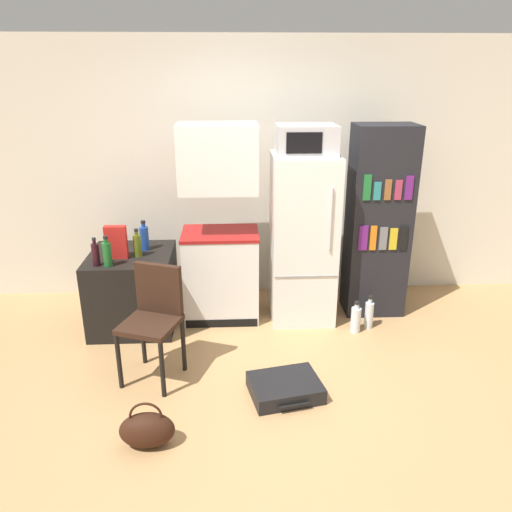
% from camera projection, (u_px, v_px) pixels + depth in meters
% --- Properties ---
extents(ground_plane, '(24.00, 24.00, 0.00)m').
position_uv_depth(ground_plane, '(288.00, 396.00, 3.75)').
color(ground_plane, tan).
extents(wall_back, '(6.40, 0.10, 2.62)m').
position_uv_depth(wall_back, '(289.00, 171.00, 5.16)').
color(wall_back, silver).
rests_on(wall_back, ground_plane).
extents(side_table, '(0.76, 0.78, 0.71)m').
position_uv_depth(side_table, '(133.00, 289.00, 4.70)').
color(side_table, black).
rests_on(side_table, ground_plane).
extents(kitchen_hutch, '(0.72, 0.52, 1.86)m').
position_uv_depth(kitchen_hutch, '(220.00, 234.00, 4.68)').
color(kitchen_hutch, white).
rests_on(kitchen_hutch, ground_plane).
extents(refrigerator, '(0.59, 0.61, 1.59)m').
position_uv_depth(refrigerator, '(303.00, 239.00, 4.70)').
color(refrigerator, white).
rests_on(refrigerator, ground_plane).
extents(microwave, '(0.52, 0.40, 0.26)m').
position_uv_depth(microwave, '(306.00, 140.00, 4.37)').
color(microwave, '#B7B7BC').
rests_on(microwave, refrigerator).
extents(bookshelf, '(0.57, 0.41, 1.84)m').
position_uv_depth(bookshelf, '(378.00, 223.00, 4.78)').
color(bookshelf, black).
rests_on(bookshelf, ground_plane).
extents(bottle_wine_dark, '(0.06, 0.06, 0.25)m').
position_uv_depth(bottle_wine_dark, '(96.00, 254.00, 4.27)').
color(bottle_wine_dark, black).
rests_on(bottle_wine_dark, side_table).
extents(bottle_blue_soda, '(0.08, 0.08, 0.28)m').
position_uv_depth(bottle_blue_soda, '(144.00, 238.00, 4.64)').
color(bottle_blue_soda, '#1E47A3').
rests_on(bottle_blue_soda, side_table).
extents(bottle_green_tall, '(0.08, 0.08, 0.27)m').
position_uv_depth(bottle_green_tall, '(107.00, 253.00, 4.26)').
color(bottle_green_tall, '#1E6028').
rests_on(bottle_green_tall, side_table).
extents(bottle_olive_oil, '(0.07, 0.07, 0.26)m').
position_uv_depth(bottle_olive_oil, '(137.00, 245.00, 4.48)').
color(bottle_olive_oil, '#566619').
rests_on(bottle_olive_oil, side_table).
extents(cereal_box, '(0.19, 0.07, 0.30)m').
position_uv_depth(cereal_box, '(116.00, 242.00, 4.42)').
color(cereal_box, red).
rests_on(cereal_box, side_table).
extents(chair, '(0.51, 0.51, 0.91)m').
position_uv_depth(chair, '(154.00, 312.00, 3.85)').
color(chair, black).
rests_on(chair, ground_plane).
extents(suitcase_large_flat, '(0.59, 0.50, 0.12)m').
position_uv_depth(suitcase_large_flat, '(285.00, 388.00, 3.75)').
color(suitcase_large_flat, black).
rests_on(suitcase_large_flat, ground_plane).
extents(handbag, '(0.36, 0.20, 0.33)m').
position_uv_depth(handbag, '(147.00, 430.00, 3.22)').
color(handbag, '#33190F').
rests_on(handbag, ground_plane).
extents(water_bottle_front, '(0.09, 0.09, 0.31)m').
position_uv_depth(water_bottle_front, '(356.00, 319.00, 4.62)').
color(water_bottle_front, silver).
rests_on(water_bottle_front, ground_plane).
extents(water_bottle_middle, '(0.08, 0.08, 0.33)m').
position_uv_depth(water_bottle_middle, '(369.00, 314.00, 4.69)').
color(water_bottle_middle, silver).
rests_on(water_bottle_middle, ground_plane).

